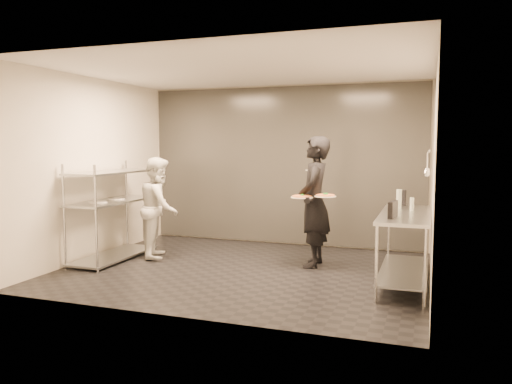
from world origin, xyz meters
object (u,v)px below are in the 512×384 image
(bottle_dark, at_px, (404,198))
(bottle_clear, at_px, (412,204))
(pizza_plate_near, at_px, (302,197))
(bottle_green, at_px, (399,199))
(prep_counter, at_px, (405,236))
(pass_rack, at_px, (113,210))
(pos_monitor, at_px, (393,209))
(chef, at_px, (159,207))
(pizza_plate_far, at_px, (325,196))
(waiter, at_px, (314,202))
(salad_plate, at_px, (315,169))

(bottle_dark, bearing_deg, bottle_clear, -76.99)
(pizza_plate_near, relative_size, bottle_green, 1.22)
(prep_counter, bearing_deg, pass_rack, -179.97)
(bottle_green, bearing_deg, pass_rack, -174.32)
(pass_rack, bearing_deg, pos_monitor, -6.30)
(pizza_plate_near, height_order, bottle_dark, bottle_dark)
(pizza_plate_near, relative_size, bottle_dark, 1.45)
(pass_rack, height_order, bottle_clear, pass_rack)
(chef, xyz_separation_m, pizza_plate_far, (2.63, 0.02, 0.28))
(bottle_dark, bearing_deg, pizza_plate_near, -161.47)
(waiter, xyz_separation_m, pizza_plate_near, (-0.12, -0.24, 0.09))
(prep_counter, height_order, pizza_plate_far, pizza_plate_far)
(pass_rack, height_order, salad_plate, pass_rack)
(prep_counter, distance_m, bottle_green, 0.60)
(salad_plate, distance_m, bottle_dark, 1.36)
(pass_rack, distance_m, pizza_plate_far, 3.27)
(bottle_clear, bearing_deg, pos_monitor, -104.61)
(salad_plate, relative_size, bottle_clear, 1.61)
(prep_counter, relative_size, salad_plate, 6.52)
(pass_rack, distance_m, waiter, 3.10)
(pizza_plate_far, xyz_separation_m, bottle_clear, (1.16, -0.14, -0.06))
(pass_rack, height_order, pos_monitor, pass_rack)
(pizza_plate_far, distance_m, salad_plate, 0.67)
(waiter, xyz_separation_m, salad_plate, (-0.07, 0.32, 0.46))
(salad_plate, bearing_deg, bottle_green, -21.04)
(pizza_plate_far, relative_size, pos_monitor, 1.09)
(pizza_plate_near, bearing_deg, pizza_plate_far, 8.52)
(chef, height_order, bottle_green, chef)
(pizza_plate_near, distance_m, salad_plate, 0.67)
(pizza_plate_near, distance_m, bottle_clear, 1.49)
(waiter, relative_size, salad_plate, 6.85)
(chef, bearing_deg, waiter, -107.04)
(prep_counter, bearing_deg, chef, 174.33)
(chef, relative_size, bottle_green, 6.09)
(pizza_plate_far, distance_m, bottle_green, 0.99)
(pass_rack, distance_m, pos_monitor, 4.24)
(waiter, height_order, bottle_dark, waiter)
(prep_counter, height_order, bottle_clear, bottle_clear)
(prep_counter, relative_size, pizza_plate_far, 6.00)
(prep_counter, height_order, chef, chef)
(prep_counter, height_order, pizza_plate_near, pizza_plate_near)
(pass_rack, bearing_deg, bottle_dark, 10.64)
(waiter, relative_size, bottle_green, 7.33)
(waiter, xyz_separation_m, chef, (-2.43, -0.21, -0.16))
(waiter, xyz_separation_m, pizza_plate_far, (0.20, -0.19, 0.12))
(prep_counter, bearing_deg, pizza_plate_far, 160.33)
(waiter, relative_size, pizza_plate_far, 6.30)
(waiter, bearing_deg, prep_counter, 61.44)
(pos_monitor, bearing_deg, bottle_dark, 96.68)
(pizza_plate_near, bearing_deg, bottle_green, 3.24)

